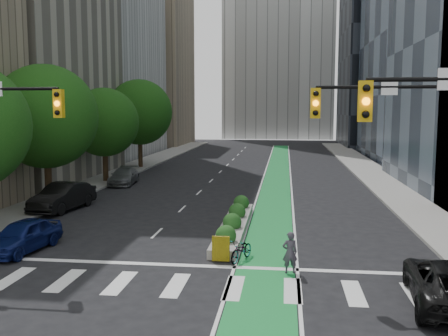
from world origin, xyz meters
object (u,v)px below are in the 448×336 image
(median_planter, at_px, (234,223))
(bicycle, at_px, (242,250))
(parked_car_left_near, at_px, (23,236))
(parked_car_left_mid, at_px, (63,197))
(parked_car_left_far, at_px, (124,176))
(cyclist, at_px, (290,252))

(median_planter, relative_size, bicycle, 6.04)
(median_planter, bearing_deg, bicycle, -80.82)
(parked_car_left_near, height_order, parked_car_left_mid, parked_car_left_mid)
(parked_car_left_far, bearing_deg, cyclist, -62.84)
(cyclist, xyz_separation_m, parked_car_left_mid, (-13.40, 9.94, 0.03))
(bicycle, distance_m, parked_car_left_far, 22.09)
(parked_car_left_mid, xyz_separation_m, parked_car_left_far, (0.33, 10.41, -0.16))
(parked_car_left_mid, relative_size, parked_car_left_far, 1.09)
(bicycle, bearing_deg, parked_car_left_mid, 164.76)
(parked_car_left_mid, bearing_deg, parked_car_left_far, 95.88)
(cyclist, relative_size, parked_car_left_far, 0.34)
(median_planter, xyz_separation_m, parked_car_left_near, (-8.57, -4.79, 0.32))
(parked_car_left_far, bearing_deg, parked_car_left_mid, -97.36)
(parked_car_left_near, bearing_deg, cyclist, 0.45)
(median_planter, height_order, parked_car_left_near, parked_car_left_near)
(bicycle, bearing_deg, cyclist, -12.68)
(median_planter, xyz_separation_m, parked_car_left_mid, (-10.70, 3.69, 0.45))
(cyclist, relative_size, parked_car_left_near, 0.39)
(parked_car_left_near, bearing_deg, bicycle, 6.86)
(bicycle, height_order, parked_car_left_far, parked_car_left_far)
(parked_car_left_mid, bearing_deg, cyclist, -28.87)
(bicycle, relative_size, parked_car_left_far, 0.37)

